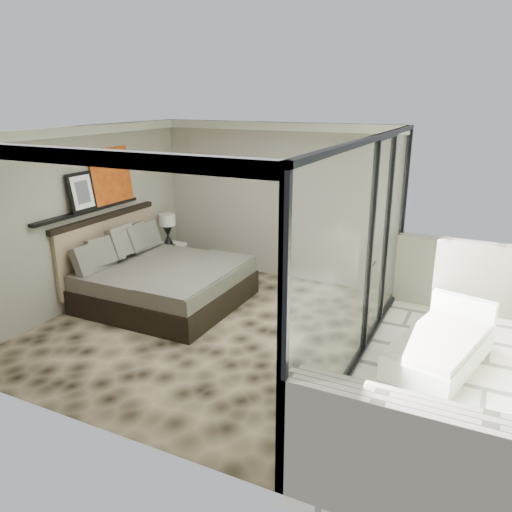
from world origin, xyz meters
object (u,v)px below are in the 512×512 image
at_px(bed, 160,280).
at_px(table_lamp, 167,225).
at_px(lounger, 441,347).
at_px(nightstand, 171,258).

bearing_deg(bed, table_lamp, 120.63).
bearing_deg(table_lamp, lounger, -15.53).
bearing_deg(nightstand, bed, -66.98).
xyz_separation_m(bed, lounger, (4.35, -0.04, -0.17)).
distance_m(bed, nightstand, 1.60).
height_order(bed, table_lamp, bed).
bearing_deg(lounger, table_lamp, 178.35).
bearing_deg(bed, lounger, -0.51).
relative_size(nightstand, table_lamp, 0.82).
bearing_deg(bed, nightstand, 119.62).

